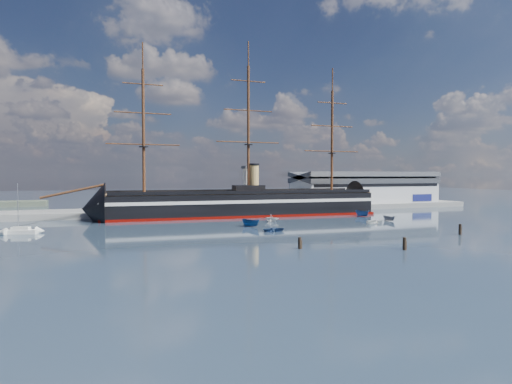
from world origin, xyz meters
name	(u,v)px	position (x,y,z in m)	size (l,w,h in m)	color
ground	(279,222)	(0.00, 40.00, 0.00)	(600.00, 600.00, 0.00)	#203346
quay	(264,211)	(10.00, 76.00, 0.00)	(180.00, 18.00, 2.00)	slate
warehouse	(365,188)	(58.00, 80.00, 7.98)	(63.00, 21.00, 11.60)	#B7BABC
quay_tower	(250,186)	(3.00, 73.00, 9.75)	(5.00, 5.00, 15.00)	silver
warship	(238,204)	(-5.94, 60.00, 4.04)	(113.33, 21.48, 53.94)	black
sailboat	(21,231)	(-66.58, 37.12, 0.75)	(7.67, 4.35, 11.79)	silver
motorboat_a	(251,227)	(-11.91, 31.17, 0.00)	(6.51, 2.39, 2.61)	navy
motorboat_b	(274,231)	(-9.87, 20.13, 0.00)	(3.30, 1.32, 1.54)	navy
motorboat_c	(389,221)	(31.26, 29.52, 0.00)	(5.09, 1.87, 2.04)	slate
motorboat_d	(272,222)	(-2.11, 40.24, 0.00)	(6.82, 2.95, 2.50)	silver
motorboat_e	(376,223)	(23.89, 26.16, 0.00)	(3.38, 1.35, 1.58)	white
motorboat_f	(362,217)	(31.54, 43.54, 0.00)	(6.70, 2.46, 2.68)	navy
piling_near_left	(300,249)	(-15.07, -3.75, 0.00)	(0.64, 0.64, 2.85)	black
piling_near_mid	(404,250)	(2.05, -11.88, 0.00)	(0.64, 0.64, 3.04)	black
piling_near_right	(460,235)	(27.66, -0.09, 0.00)	(0.64, 0.64, 3.14)	black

